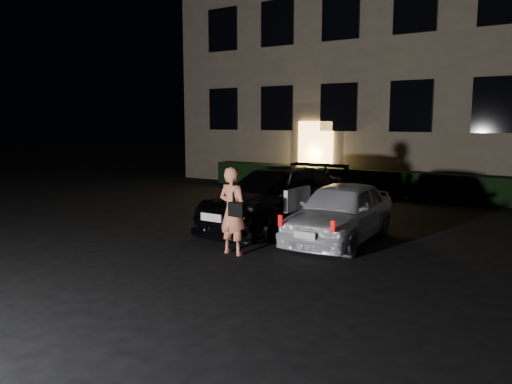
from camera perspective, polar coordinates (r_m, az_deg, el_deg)
The scene contains 6 objects.
ground at distance 8.10m, azimuth -6.28°, elevation -10.03°, with size 80.00×80.00×0.00m, color black.
building at distance 21.75m, azimuth 20.74°, elevation 16.84°, with size 20.00×8.11×12.00m.
hedge at distance 17.26m, azimuth 16.51°, elevation 0.83°, with size 15.00×0.70×0.85m, color black.
sedan at distance 11.99m, azimuth 2.37°, elevation -0.59°, with size 2.09×4.95×1.40m.
hatch at distance 10.67m, azimuth 9.62°, elevation -2.21°, with size 1.67×3.74×1.25m.
man at distance 9.42m, azimuth -2.65°, elevation -2.14°, with size 0.69×0.44×1.67m.
Camera 1 is at (4.94, -5.91, 2.52)m, focal length 35.00 mm.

